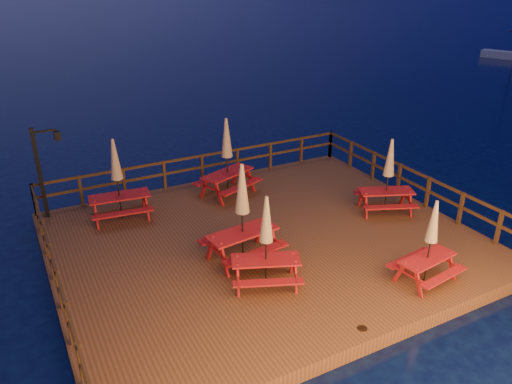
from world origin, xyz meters
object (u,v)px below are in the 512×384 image
lamp_post (44,164)px  picnic_table_0 (266,240)px  picnic_table_2 (388,175)px  picnic_table_1 (242,211)px

lamp_post → picnic_table_0: size_ratio=1.21×
lamp_post → picnic_table_0: 7.91m
lamp_post → picnic_table_2: lamp_post is taller
lamp_post → picnic_table_2: 10.93m
picnic_table_0 → picnic_table_2: size_ratio=0.98×
picnic_table_0 → picnic_table_2: (5.49, 1.80, 0.02)m
picnic_table_0 → picnic_table_1: (0.03, 1.37, 0.18)m
lamp_post → picnic_table_0: bearing=-57.0°
lamp_post → picnic_table_1: bearing=-50.5°
lamp_post → picnic_table_1: size_ratio=1.06×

